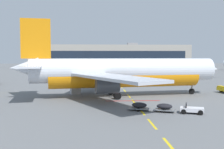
{
  "coord_description": "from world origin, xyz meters",
  "views": [
    {
      "loc": [
        12.67,
        -16.72,
        6.48
      ],
      "look_at": [
        15.26,
        27.83,
        3.5
      ],
      "focal_mm": 42.89,
      "sensor_mm": 36.0,
      "label": 1
    }
  ],
  "objects_px": {
    "catering_truck": "(167,76)",
    "baggage_train": "(165,107)",
    "airliner_foreground": "(122,72)",
    "uld_cargo_container": "(75,89)"
  },
  "relations": [
    {
      "from": "catering_truck",
      "to": "uld_cargo_container",
      "type": "distance_m",
      "value": 27.61
    },
    {
      "from": "airliner_foreground",
      "to": "uld_cargo_container",
      "type": "height_order",
      "value": "airliner_foreground"
    },
    {
      "from": "baggage_train",
      "to": "uld_cargo_container",
      "type": "xyz_separation_m",
      "value": [
        -11.7,
        15.79,
        0.28
      ]
    },
    {
      "from": "catering_truck",
      "to": "uld_cargo_container",
      "type": "bearing_deg",
      "value": -139.6
    },
    {
      "from": "airliner_foreground",
      "to": "uld_cargo_container",
      "type": "xyz_separation_m",
      "value": [
        -7.84,
        3.3,
        -3.15
      ]
    },
    {
      "from": "catering_truck",
      "to": "uld_cargo_container",
      "type": "relative_size",
      "value": 3.77
    },
    {
      "from": "catering_truck",
      "to": "baggage_train",
      "type": "bearing_deg",
      "value": -105.47
    },
    {
      "from": "catering_truck",
      "to": "baggage_train",
      "type": "height_order",
      "value": "catering_truck"
    },
    {
      "from": "airliner_foreground",
      "to": "uld_cargo_container",
      "type": "relative_size",
      "value": 17.73
    },
    {
      "from": "airliner_foreground",
      "to": "catering_truck",
      "type": "relative_size",
      "value": 4.7
    }
  ]
}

